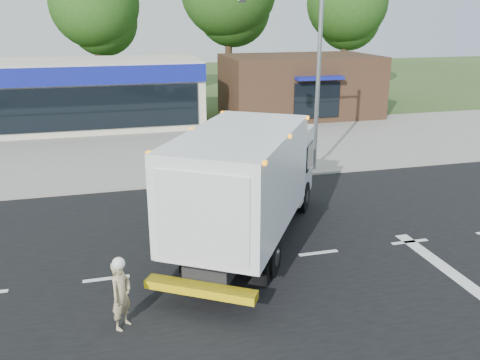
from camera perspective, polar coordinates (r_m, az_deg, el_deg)
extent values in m
plane|color=#385123|center=(15.11, 8.79, -8.15)|extent=(120.00, 120.00, 0.00)
cube|color=black|center=(15.11, 8.79, -8.13)|extent=(60.00, 14.00, 0.02)
cube|color=gray|center=(22.31, 0.56, 1.02)|extent=(60.00, 2.40, 0.12)
cube|color=gray|center=(27.76, -2.58, 4.35)|extent=(60.00, 9.00, 0.02)
cube|color=silver|center=(14.04, -14.78, -10.66)|extent=(1.20, 0.15, 0.01)
cube|color=silver|center=(14.27, -2.51, -9.53)|extent=(1.20, 0.15, 0.01)
cube|color=silver|center=(15.10, 8.79, -8.09)|extent=(1.20, 0.15, 0.01)
cube|color=silver|center=(16.45, 18.51, -6.59)|extent=(1.20, 0.15, 0.01)
cube|color=silver|center=(14.33, 25.02, -11.25)|extent=(0.40, 7.00, 0.01)
cube|color=black|center=(14.44, -0.06, -5.78)|extent=(3.90, 5.34, 0.39)
cube|color=silver|center=(17.72, 3.76, 2.06)|extent=(3.23, 3.17, 2.35)
cube|color=black|center=(18.66, 4.55, 3.58)|extent=(1.89, 1.26, 1.01)
cube|color=white|center=(13.87, -0.06, 0.14)|extent=(5.23, 6.17, 2.63)
cube|color=silver|center=(11.40, -4.30, -4.34)|extent=(1.94, 1.24, 2.13)
cube|color=yellow|center=(11.98, -4.46, -12.13)|extent=(2.49, 1.75, 0.20)
cube|color=orange|center=(13.53, -0.07, 5.32)|extent=(5.15, 6.00, 0.09)
cylinder|color=black|center=(18.40, 0.51, -1.20)|extent=(0.85, 1.09, 1.07)
cylinder|color=black|center=(17.94, 7.03, -1.86)|extent=(0.85, 1.09, 1.07)
cylinder|color=black|center=(14.22, -5.36, -7.35)|extent=(0.85, 1.09, 1.07)
cylinder|color=black|center=(13.59, 3.50, -8.58)|extent=(0.85, 1.09, 1.07)
imported|color=tan|center=(11.65, -13.21, -12.49)|extent=(0.66, 0.70, 1.60)
sphere|color=white|center=(11.28, -13.49, -9.11)|extent=(0.28, 0.28, 0.28)
cube|color=beige|center=(32.88, -20.68, 8.93)|extent=(18.00, 6.00, 4.00)
cube|color=navy|center=(29.69, -21.51, 10.69)|extent=(18.00, 0.30, 1.00)
cube|color=black|center=(29.94, -21.11, 7.29)|extent=(17.00, 0.12, 2.40)
cube|color=#382316|center=(35.04, 6.69, 10.47)|extent=(10.00, 6.00, 4.00)
cube|color=navy|center=(32.08, 8.77, 11.29)|extent=(3.00, 1.20, 0.20)
cube|color=black|center=(32.31, 8.62, 8.84)|extent=(3.00, 0.12, 2.20)
cylinder|color=gray|center=(21.89, 8.76, 11.05)|extent=(0.18, 0.18, 8.00)
cylinder|color=#332114|center=(40.49, -15.56, 13.02)|extent=(0.56, 0.56, 6.86)
sphere|color=#204B15|center=(40.37, -16.05, 18.55)|extent=(6.47, 6.47, 6.47)
sphere|color=#204B15|center=(40.87, -15.15, 16.82)|extent=(5.10, 5.10, 5.10)
cylinder|color=#332114|center=(41.58, -1.29, 14.45)|extent=(0.56, 0.56, 7.84)
sphere|color=#204B15|center=(42.09, -0.79, 18.62)|extent=(5.82, 5.82, 5.82)
cylinder|color=#332114|center=(44.97, 11.59, 13.85)|extent=(0.56, 0.56, 7.00)
sphere|color=#204B15|center=(44.87, 11.93, 18.94)|extent=(6.60, 6.60, 6.60)
sphere|color=#204B15|center=(45.53, 12.12, 17.27)|extent=(5.20, 5.20, 5.20)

